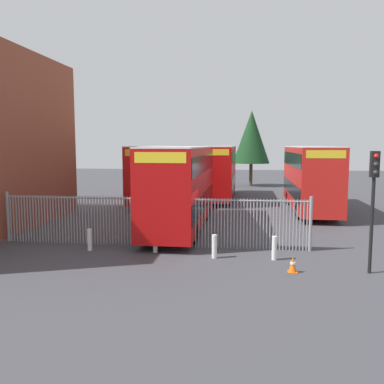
% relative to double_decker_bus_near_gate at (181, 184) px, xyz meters
% --- Properties ---
extents(ground_plane, '(100.00, 100.00, 0.00)m').
position_rel_double_decker_bus_near_gate_xyz_m(ground_plane, '(0.58, 4.02, -2.42)').
color(ground_plane, '#3D3D42').
extents(palisade_fence, '(13.91, 0.14, 2.35)m').
position_rel_double_decker_bus_near_gate_xyz_m(palisade_fence, '(-0.70, -3.98, -1.24)').
color(palisade_fence, gray).
rests_on(palisade_fence, ground).
extents(double_decker_bus_near_gate, '(2.54, 10.81, 4.42)m').
position_rel_double_decker_bus_near_gate_xyz_m(double_decker_bus_near_gate, '(0.00, 0.00, 0.00)').
color(double_decker_bus_near_gate, '#B70C0C').
rests_on(double_decker_bus_near_gate, ground).
extents(double_decker_bus_behind_fence_left, '(2.54, 10.81, 4.42)m').
position_rel_double_decker_bus_near_gate_xyz_m(double_decker_bus_behind_fence_left, '(7.77, 7.07, 0.00)').
color(double_decker_bus_behind_fence_left, red).
rests_on(double_decker_bus_behind_fence_left, ground).
extents(double_decker_bus_behind_fence_right, '(2.54, 10.81, 4.42)m').
position_rel_double_decker_bus_near_gate_xyz_m(double_decker_bus_behind_fence_right, '(-3.49, 10.32, 0.00)').
color(double_decker_bus_behind_fence_right, red).
rests_on(double_decker_bus_behind_fence_right, ground).
extents(double_decker_bus_far_back, '(2.54, 10.81, 4.42)m').
position_rel_double_decker_bus_near_gate_xyz_m(double_decker_bus_far_back, '(1.19, 12.67, 0.00)').
color(double_decker_bus_far_back, '#B70C0C').
rests_on(double_decker_bus_far_back, ground).
extents(bollard_near_left, '(0.20, 0.20, 0.95)m').
position_rel_double_decker_bus_near_gate_xyz_m(bollard_near_left, '(-3.16, -5.14, -1.95)').
color(bollard_near_left, silver).
rests_on(bollard_near_left, ground).
extents(bollard_center_front, '(0.20, 0.20, 0.95)m').
position_rel_double_decker_bus_near_gate_xyz_m(bollard_center_front, '(-0.32, -5.04, -1.95)').
color(bollard_center_front, silver).
rests_on(bollard_center_front, ground).
extents(bollard_near_right, '(0.20, 0.20, 0.95)m').
position_rel_double_decker_bus_near_gate_xyz_m(bollard_near_right, '(2.23, -5.64, -1.95)').
color(bollard_near_right, silver).
rests_on(bollard_near_right, ground).
extents(bollard_far_right, '(0.20, 0.20, 0.95)m').
position_rel_double_decker_bus_near_gate_xyz_m(bollard_far_right, '(4.59, -5.58, -1.95)').
color(bollard_far_right, silver).
rests_on(bollard_far_right, ground).
extents(traffic_cone_by_gate, '(0.34, 0.34, 0.59)m').
position_rel_double_decker_bus_near_gate_xyz_m(traffic_cone_by_gate, '(5.13, -7.15, -2.13)').
color(traffic_cone_by_gate, orange).
rests_on(traffic_cone_by_gate, ground).
extents(traffic_light_kerbside, '(0.28, 0.33, 4.30)m').
position_rel_double_decker_bus_near_gate_xyz_m(traffic_light_kerbside, '(7.81, -6.87, 0.56)').
color(traffic_light_kerbside, black).
rests_on(traffic_light_kerbside, ground).
extents(tree_tall_back, '(4.01, 4.01, 8.24)m').
position_rel_double_decker_bus_near_gate_xyz_m(tree_tall_back, '(3.98, 24.09, 2.94)').
color(tree_tall_back, '#4C3823').
rests_on(tree_tall_back, ground).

